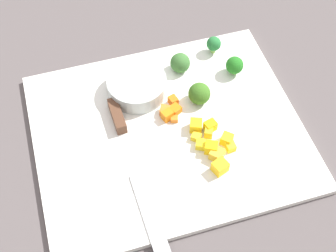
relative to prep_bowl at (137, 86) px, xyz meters
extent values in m
plane|color=#534C4C|center=(0.03, -0.10, -0.03)|extent=(4.00, 4.00, 0.00)
cube|color=white|center=(0.03, -0.10, -0.02)|extent=(0.46, 0.38, 0.01)
cylinder|color=#B2BFBA|center=(0.00, 0.00, 0.00)|extent=(0.11, 0.11, 0.03)
cube|color=silver|center=(-0.04, -0.25, -0.01)|extent=(0.03, 0.17, 0.00)
cube|color=#533322|center=(-0.05, -0.05, -0.01)|extent=(0.02, 0.07, 0.02)
cube|color=orange|center=(0.06, -0.05, -0.01)|extent=(0.02, 0.02, 0.01)
cube|color=orange|center=(0.05, -0.07, -0.01)|extent=(0.02, 0.02, 0.01)
cube|color=orange|center=(0.04, -0.06, -0.01)|extent=(0.02, 0.02, 0.01)
cube|color=orange|center=(0.04, -0.07, -0.01)|extent=(0.02, 0.02, 0.02)
cube|color=orange|center=(0.05, -0.08, -0.01)|extent=(0.02, 0.01, 0.01)
cube|color=yellow|center=(0.12, -0.17, -0.01)|extent=(0.02, 0.02, 0.01)
cube|color=yellow|center=(0.10, -0.12, -0.01)|extent=(0.02, 0.02, 0.02)
cube|color=yellow|center=(0.07, -0.13, -0.01)|extent=(0.02, 0.02, 0.01)
cube|color=yellow|center=(0.07, -0.15, -0.01)|extent=(0.02, 0.02, 0.01)
cube|color=yellow|center=(0.12, -0.15, -0.01)|extent=(0.03, 0.03, 0.02)
cube|color=yellow|center=(0.08, -0.11, -0.01)|extent=(0.03, 0.03, 0.02)
cube|color=yellow|center=(0.09, -0.18, -0.01)|extent=(0.03, 0.03, 0.02)
cube|color=yellow|center=(0.09, -0.16, -0.01)|extent=(0.03, 0.03, 0.02)
cube|color=yellow|center=(0.09, -0.13, -0.01)|extent=(0.02, 0.02, 0.02)
cube|color=yellow|center=(0.09, -0.20, -0.01)|extent=(0.03, 0.03, 0.02)
cylinder|color=#8CBE69|center=(0.19, -0.01, -0.01)|extent=(0.01, 0.01, 0.01)
sphere|color=#216E1E|center=(0.19, -0.01, 0.00)|extent=(0.03, 0.03, 0.03)
cylinder|color=#8DBA5A|center=(0.17, 0.06, -0.01)|extent=(0.01, 0.01, 0.01)
sphere|color=#256F34|center=(0.17, 0.06, 0.01)|extent=(0.03, 0.03, 0.03)
cylinder|color=#8CC05A|center=(0.10, -0.05, -0.01)|extent=(0.01, 0.01, 0.01)
sphere|color=#396B1F|center=(0.10, -0.05, 0.00)|extent=(0.04, 0.04, 0.04)
cylinder|color=#85B564|center=(0.09, 0.03, -0.01)|extent=(0.01, 0.01, 0.01)
sphere|color=#386A30|center=(0.09, 0.03, 0.00)|extent=(0.04, 0.04, 0.04)
camera|label=1|loc=(-0.10, -0.54, 0.66)|focal=50.17mm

